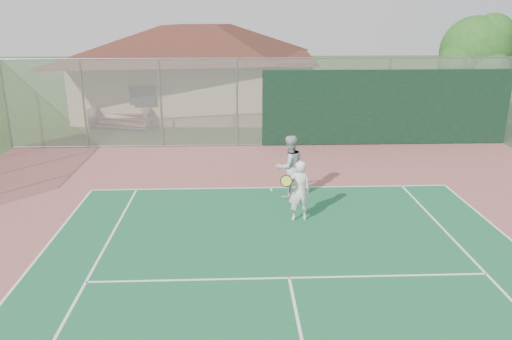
{
  "coord_description": "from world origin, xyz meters",
  "views": [
    {
      "loc": [
        -1.05,
        -2.61,
        5.23
      ],
      "look_at": [
        -0.56,
        9.29,
        1.43
      ],
      "focal_mm": 35.0,
      "sensor_mm": 36.0,
      "label": 1
    }
  ],
  "objects": [
    {
      "name": "tree",
      "position": [
        9.88,
        20.03,
        3.4
      ],
      "size": [
        3.71,
        3.51,
        5.17
      ],
      "color": "#342013",
      "rests_on": "ground"
    },
    {
      "name": "bleachers",
      "position": [
        -6.31,
        20.71,
        0.53
      ],
      "size": [
        3.05,
        2.21,
        1.0
      ],
      "rotation": [
        0.0,
        0.0,
        -0.28
      ],
      "color": "#AD3028",
      "rests_on": "ground"
    },
    {
      "name": "back_fence",
      "position": [
        2.11,
        16.98,
        1.67
      ],
      "size": [
        20.08,
        0.11,
        3.53
      ],
      "color": "gray",
      "rests_on": "ground"
    },
    {
      "name": "clubhouse",
      "position": [
        -2.99,
        24.35,
        2.76
      ],
      "size": [
        13.1,
        9.18,
        5.44
      ],
      "rotation": [
        0.0,
        0.0,
        -0.06
      ],
      "color": "tan",
      "rests_on": "ground"
    },
    {
      "name": "player_grey_back",
      "position": [
        0.48,
        11.1,
        0.92
      ],
      "size": [
        1.11,
        1.03,
        1.84
      ],
      "rotation": [
        0.0,
        0.0,
        3.61
      ],
      "color": "#AEB1B3",
      "rests_on": "ground"
    },
    {
      "name": "player_white_front",
      "position": [
        0.55,
        9.39,
        0.81
      ],
      "size": [
        0.84,
        0.63,
        1.61
      ],
      "rotation": [
        0.0,
        0.0,
        3.21
      ],
      "color": "silver",
      "rests_on": "ground"
    }
  ]
}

